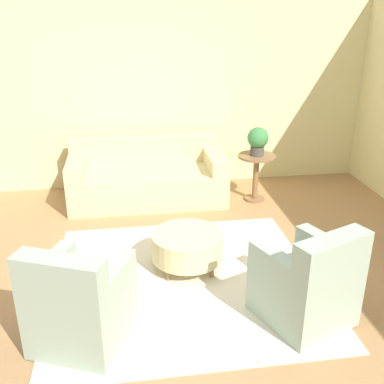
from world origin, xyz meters
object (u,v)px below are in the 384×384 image
couch (148,179)px  side_table (256,170)px  armchair_right (308,285)px  ottoman_table (187,246)px  potted_plant_on_side_table (258,140)px  armchair_left (79,305)px

couch → side_table: size_ratio=3.23×
armchair_right → ottoman_table: size_ratio=1.25×
couch → side_table: bearing=-9.2°
armchair_right → potted_plant_on_side_table: size_ratio=2.36×
armchair_right → potted_plant_on_side_table: 2.76m
armchair_left → couch: bearing=76.3°
ottoman_table → potted_plant_on_side_table: 2.17m
couch → side_table: 1.56m
couch → armchair_left: 3.03m
couch → potted_plant_on_side_table: size_ratio=5.48×
couch → ottoman_table: couch is taller
armchair_right → side_table: 2.71m
ottoman_table → potted_plant_on_side_table: potted_plant_on_side_table is taller
armchair_left → potted_plant_on_side_table: potted_plant_on_side_table is taller
side_table → potted_plant_on_side_table: bearing=-90.0°
couch → potted_plant_on_side_table: (1.53, -0.25, 0.59)m
potted_plant_on_side_table → couch: bearing=170.8°
side_table → armchair_left: bearing=-129.8°
potted_plant_on_side_table → side_table: bearing=90.0°
couch → armchair_left: armchair_left is taller
armchair_left → potted_plant_on_side_table: bearing=50.2°
armchair_right → side_table: bearing=83.6°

